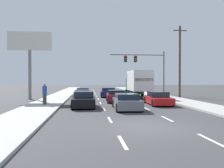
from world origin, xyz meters
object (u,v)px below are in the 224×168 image
object	(u,v)px
car_red	(158,99)
car_gray	(127,102)
car_black	(84,100)
utility_pole_mid	(180,61)
pedestrian_near_corner	(45,94)
car_tan	(82,96)
box_truck	(138,82)
roadside_billboard	(30,49)
traffic_signal_mast	(142,62)
car_navy	(108,93)
car_maroon	(116,96)
car_white	(83,92)

from	to	relation	value
car_red	car_gray	bearing A→B (deg)	-137.92
car_black	car_gray	bearing A→B (deg)	-26.55
car_red	utility_pole_mid	distance (m)	11.56
pedestrian_near_corner	car_tan	bearing A→B (deg)	60.46
car_red	box_truck	bearing A→B (deg)	89.47
car_tan	car_black	bearing A→B (deg)	-87.52
car_gray	roadside_billboard	size ratio (longest dim) A/B	0.57
traffic_signal_mast	utility_pole_mid	xyz separation A→B (m)	(3.87, -5.52, -0.12)
car_red	car_navy	bearing A→B (deg)	109.17
car_maroon	box_truck	xyz separation A→B (m)	(3.61, 5.82, 1.41)
car_maroon	utility_pole_mid	xyz separation A→B (m)	(9.22, 5.89, 4.28)
car_navy	traffic_signal_mast	bearing A→B (deg)	35.51
car_navy	car_gray	distance (m)	13.80
car_white	car_gray	world-z (taller)	car_gray
car_tan	car_gray	bearing A→B (deg)	-67.21
car_tan	car_red	world-z (taller)	car_red
traffic_signal_mast	roadside_billboard	distance (m)	16.64
car_black	car_gray	xyz separation A→B (m)	(3.32, -1.66, -0.02)
car_navy	utility_pole_mid	xyz separation A→B (m)	(9.40, -1.58, 4.27)
car_maroon	pedestrian_near_corner	distance (m)	7.47
pedestrian_near_corner	utility_pole_mid	bearing A→B (deg)	29.90
car_maroon	roadside_billboard	world-z (taller)	roadside_billboard
car_gray	car_tan	bearing A→B (deg)	112.79
car_white	roadside_billboard	world-z (taller)	roadside_billboard
car_black	car_maroon	world-z (taller)	car_black
car_black	car_navy	xyz separation A→B (m)	(3.06, 12.13, -0.02)
box_truck	utility_pole_mid	size ratio (longest dim) A/B	0.79
car_black	roadside_billboard	xyz separation A→B (m)	(-6.50, 9.15, 5.30)
car_white	car_tan	bearing A→B (deg)	-89.80
car_black	car_navy	bearing A→B (deg)	75.83
car_maroon	traffic_signal_mast	size ratio (longest dim) A/B	0.51
utility_pole_mid	roadside_billboard	xyz separation A→B (m)	(-18.97, -1.41, 1.05)
car_white	car_black	bearing A→B (deg)	-88.62
car_tan	car_maroon	world-z (taller)	car_maroon
car_black	car_white	bearing A→B (deg)	91.38
car_navy	car_maroon	bearing A→B (deg)	-88.59
car_tan	car_red	distance (m)	8.97
roadside_billboard	pedestrian_near_corner	world-z (taller)	roadside_billboard
traffic_signal_mast	pedestrian_near_corner	size ratio (longest dim) A/B	4.57
pedestrian_near_corner	car_red	bearing A→B (deg)	0.31
car_black	box_truck	size ratio (longest dim) A/B	0.56
car_navy	car_gray	bearing A→B (deg)	-88.92
car_navy	traffic_signal_mast	world-z (taller)	traffic_signal_mast
car_tan	car_maroon	bearing A→B (deg)	-33.03
utility_pole_mid	car_maroon	bearing A→B (deg)	-147.41
car_tan	car_maroon	xyz separation A→B (m)	(3.55, -2.31, 0.04)
roadside_billboard	box_truck	bearing A→B (deg)	5.72
car_black	roadside_billboard	size ratio (longest dim) A/B	0.53
car_tan	car_navy	distance (m)	6.16
car_white	car_black	distance (m)	13.44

